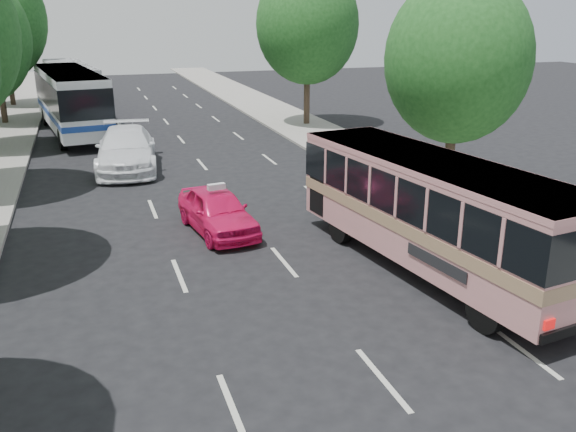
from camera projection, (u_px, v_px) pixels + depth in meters
name	position (u px, v px, depth m)	size (l,w,h in m)	color
ground	(297.00, 337.00, 13.00)	(120.00, 120.00, 0.00)	black
sidewalk_right	(323.00, 137.00, 33.52)	(4.00, 90.00, 0.12)	#9E998E
tree_left_f	(3.00, 21.00, 42.61)	(5.88, 5.88, 9.16)	#38281E
tree_right_near	(461.00, 54.00, 21.12)	(5.10, 5.10, 7.95)	#38281E
tree_right_far	(309.00, 20.00, 35.31)	(6.00, 6.00, 9.35)	#38281E
pink_bus	(433.00, 203.00, 15.79)	(3.69, 9.71, 3.02)	#D28788
pink_taxi	(217.00, 211.00, 19.02)	(1.63, 4.06, 1.38)	#EE145D
white_pickup	(126.00, 149.00, 26.61)	(2.48, 6.11, 1.77)	white
tour_coach_front	(70.00, 96.00, 33.85)	(4.15, 12.04, 3.53)	white
tour_coach_rear	(71.00, 85.00, 40.27)	(3.76, 11.39, 3.34)	silver
taxi_roof_sign	(216.00, 187.00, 18.77)	(0.55, 0.18, 0.18)	silver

